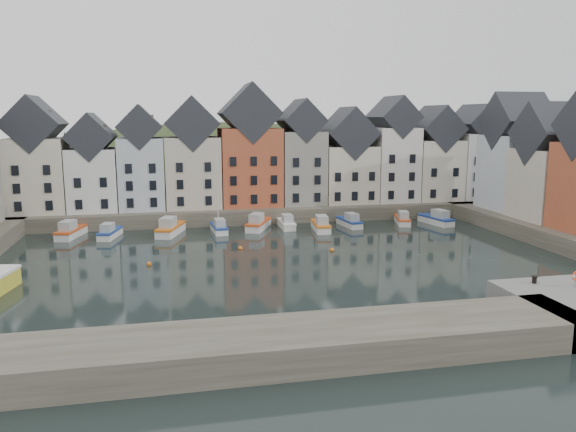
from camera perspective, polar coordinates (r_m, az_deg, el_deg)
name	(u,v)px	position (r m, az deg, el deg)	size (l,w,h in m)	color
ground	(289,265)	(57.37, 0.14, -5.05)	(260.00, 260.00, 0.00)	black
far_quay	(248,209)	(86.08, -4.11, 0.70)	(90.00, 16.00, 2.00)	#443F34
near_wall	(205,352)	(35.06, -8.45, -13.50)	(50.00, 6.00, 2.00)	#443F34
hillside	(231,281)	(115.53, -5.81, -6.55)	(153.60, 70.40, 64.00)	#273319
far_terrace	(270,158)	(83.70, -1.79, 5.89)	(72.37, 8.16, 17.78)	beige
right_terrace	(554,165)	(78.66, 25.41, 4.69)	(8.30, 24.25, 16.36)	silver
mooring_buoys	(243,254)	(61.76, -4.55, -3.84)	(20.50, 5.50, 0.50)	orange
boat_a	(71,232)	(75.58, -21.21, -1.48)	(3.39, 6.65, 2.44)	silver
boat_b	(110,233)	(73.69, -17.68, -1.63)	(2.87, 5.76, 2.12)	silver
boat_c	(170,229)	(73.57, -11.88, -1.26)	(4.12, 7.15, 2.62)	silver
boat_d	(219,227)	(73.93, -7.01, -1.15)	(2.01, 5.51, 10.35)	silver
boat_e	(258,224)	(75.47, -3.06, -0.81)	(4.53, 6.76, 2.50)	silver
boat_f	(286,223)	(76.30, -0.16, -0.75)	(1.88, 5.68, 2.17)	silver
boat_g	(321,225)	(74.69, 3.36, -0.96)	(2.57, 6.30, 2.35)	silver
boat_h	(350,222)	(77.85, 6.30, -0.59)	(2.31, 5.76, 2.15)	silver
boat_i	(403,220)	(80.72, 11.56, -0.37)	(3.14, 5.78, 2.12)	silver
boat_j	(437,219)	(81.73, 14.87, -0.32)	(3.09, 6.41, 2.36)	silver
mooring_bollard	(534,279)	(48.56, 23.75, -5.90)	(0.48, 0.48, 0.56)	black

